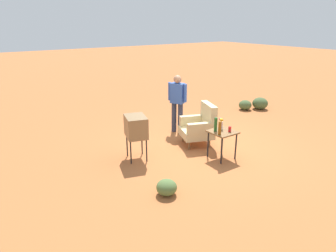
% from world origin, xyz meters
% --- Properties ---
extents(ground_plane, '(60.00, 60.00, 0.00)m').
position_xyz_m(ground_plane, '(0.00, 0.00, 0.00)').
color(ground_plane, '#AD6033').
extents(armchair, '(0.98, 1.00, 1.06)m').
position_xyz_m(armchair, '(-0.17, -0.04, 0.50)').
color(armchair, brown).
rests_on(armchair, ground).
extents(side_table, '(0.56, 0.56, 0.66)m').
position_xyz_m(side_table, '(0.77, -0.17, 0.56)').
color(side_table, black).
rests_on(side_table, ground).
extents(tv_on_stand, '(0.70, 0.59, 1.03)m').
position_xyz_m(tv_on_stand, '(-0.30, -1.82, 0.78)').
color(tv_on_stand, black).
rests_on(tv_on_stand, ground).
extents(person_standing, '(0.52, 0.36, 1.64)m').
position_xyz_m(person_standing, '(-1.22, 0.01, 0.94)').
color(person_standing, '#2D3347').
rests_on(person_standing, ground).
extents(bottle_tall_amber, '(0.07, 0.07, 0.30)m').
position_xyz_m(bottle_tall_amber, '(0.89, -0.38, 0.81)').
color(bottle_tall_amber, brown).
rests_on(bottle_tall_amber, side_table).
extents(bottle_wine_green, '(0.07, 0.07, 0.32)m').
position_xyz_m(bottle_wine_green, '(0.68, -0.31, 0.82)').
color(bottle_wine_green, '#1E5623').
rests_on(bottle_wine_green, side_table).
extents(soda_can_red, '(0.07, 0.07, 0.12)m').
position_xyz_m(soda_can_red, '(0.89, -0.07, 0.72)').
color(soda_can_red, red).
rests_on(soda_can_red, side_table).
extents(flower_vase, '(0.15, 0.09, 0.27)m').
position_xyz_m(flower_vase, '(0.64, -0.10, 0.81)').
color(flower_vase, silver).
rests_on(flower_vase, side_table).
extents(shrub_mid, '(0.55, 0.55, 0.42)m').
position_xyz_m(shrub_mid, '(-1.44, 3.90, 0.21)').
color(shrub_mid, '#475B33').
rests_on(shrub_mid, ground).
extents(shrub_far, '(0.38, 0.38, 0.30)m').
position_xyz_m(shrub_far, '(1.36, -2.12, 0.15)').
color(shrub_far, '#516B38').
rests_on(shrub_far, ground).
extents(shrub_lone, '(0.45, 0.45, 0.35)m').
position_xyz_m(shrub_lone, '(-1.68, 3.38, 0.17)').
color(shrub_lone, '#475B33').
rests_on(shrub_lone, ground).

